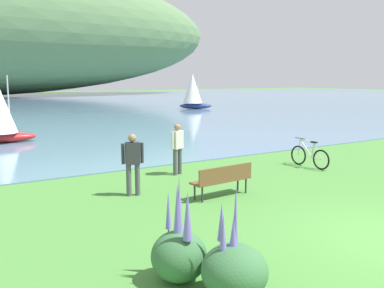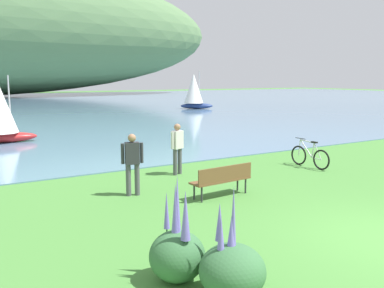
{
  "view_description": "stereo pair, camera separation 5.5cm",
  "coord_description": "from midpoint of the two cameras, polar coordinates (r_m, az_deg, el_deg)",
  "views": [
    {
      "loc": [
        -7.55,
        -4.63,
        3.19
      ],
      "look_at": [
        -0.35,
        7.16,
        1.0
      ],
      "focal_mm": 38.83,
      "sensor_mm": 36.0,
      "label": 1
    },
    {
      "loc": [
        -7.5,
        -4.65,
        3.19
      ],
      "look_at": [
        -0.35,
        7.16,
        1.0
      ],
      "focal_mm": 38.83,
      "sensor_mm": 36.0,
      "label": 2
    }
  ],
  "objects": [
    {
      "name": "bay_water",
      "position": [
        53.92,
        -23.43,
        4.9
      ],
      "size": [
        180.0,
        80.0,
        0.04
      ],
      "primitive_type": "cube",
      "color": "#5B7F9E",
      "rests_on": "ground"
    },
    {
      "name": "park_bench_near_camera",
      "position": [
        11.28,
        4.13,
        -4.7
      ],
      "size": [
        1.83,
        0.61,
        0.88
      ],
      "color": "brown",
      "rests_on": "ground"
    },
    {
      "name": "bicycle_leaning_near_bench",
      "position": [
        15.6,
        15.73,
        -1.64
      ],
      "size": [
        0.12,
        1.77,
        1.01
      ],
      "color": "black",
      "rests_on": "ground"
    },
    {
      "name": "person_at_shoreline",
      "position": [
        13.79,
        -2.13,
        -0.22
      ],
      "size": [
        0.58,
        0.34,
        1.71
      ],
      "color": "#4C4C51",
      "rests_on": "ground"
    },
    {
      "name": "person_on_the_grass",
      "position": [
        11.4,
        -8.28,
        -2.27
      ],
      "size": [
        0.59,
        0.31,
        1.71
      ],
      "color": "#4C4C51",
      "rests_on": "ground"
    },
    {
      "name": "echium_bush_beside_closest",
      "position": [
        6.78,
        -2.01,
        -14.66
      ],
      "size": [
        0.9,
        0.9,
        1.72
      ],
      "color": "#386B3D",
      "rests_on": "ground"
    },
    {
      "name": "echium_bush_mid_cluster",
      "position": [
        6.37,
        5.57,
        -16.74
      ],
      "size": [
        0.99,
        0.99,
        1.7
      ],
      "color": "#386B3D",
      "rests_on": "ground"
    },
    {
      "name": "sailboat_toward_hillside",
      "position": [
        43.49,
        0.1,
        7.31
      ],
      "size": [
        3.38,
        2.76,
        3.94
      ],
      "color": "navy",
      "rests_on": "bay_water"
    }
  ]
}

